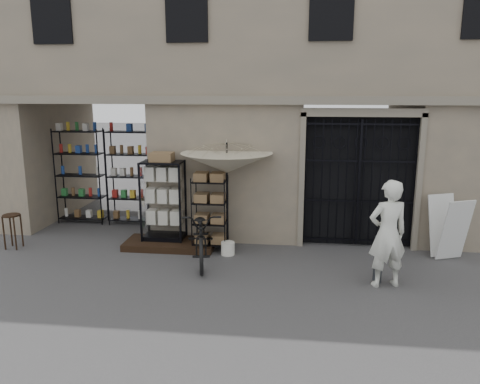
# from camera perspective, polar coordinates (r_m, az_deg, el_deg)

# --- Properties ---
(ground) EXTENTS (80.00, 80.00, 0.00)m
(ground) POSITION_cam_1_polar(r_m,az_deg,el_deg) (8.92, 4.12, -10.58)
(ground) COLOR #232326
(ground) RESTS_ON ground
(main_building) EXTENTS (14.00, 4.00, 9.00)m
(main_building) POSITION_cam_1_polar(r_m,az_deg,el_deg) (12.25, 5.40, 17.14)
(main_building) COLOR gray
(main_building) RESTS_ON ground
(shop_recess) EXTENTS (3.00, 1.70, 3.00)m
(shop_recess) POSITION_cam_1_polar(r_m,az_deg,el_deg) (12.18, -16.75, 2.54)
(shop_recess) COLOR black
(shop_recess) RESTS_ON ground
(shop_shelving) EXTENTS (2.70, 0.50, 2.50)m
(shop_shelving) POSITION_cam_1_polar(r_m,az_deg,el_deg) (12.70, -16.00, 1.82)
(shop_shelving) COLOR black
(shop_shelving) RESTS_ON ground
(iron_gate) EXTENTS (2.50, 0.21, 3.00)m
(iron_gate) POSITION_cam_1_polar(r_m,az_deg,el_deg) (10.76, 14.18, 1.43)
(iron_gate) COLOR black
(iron_gate) RESTS_ON ground
(step_platform) EXTENTS (2.00, 0.90, 0.15)m
(step_platform) POSITION_cam_1_polar(r_m,az_deg,el_deg) (10.69, -8.50, -6.30)
(step_platform) COLOR black
(step_platform) RESTS_ON ground
(display_cabinet) EXTENTS (0.98, 0.71, 1.93)m
(display_cabinet) POSITION_cam_1_polar(r_m,az_deg,el_deg) (10.63, -9.31, -1.52)
(display_cabinet) COLOR black
(display_cabinet) RESTS_ON step_platform
(wire_rack) EXTENTS (0.79, 0.62, 1.64)m
(wire_rack) POSITION_cam_1_polar(r_m,az_deg,el_deg) (10.26, -3.67, -2.73)
(wire_rack) COLOR black
(wire_rack) RESTS_ON ground
(market_umbrella) EXTENTS (2.12, 2.14, 2.84)m
(market_umbrella) POSITION_cam_1_polar(r_m,az_deg,el_deg) (10.11, -1.61, 4.24)
(market_umbrella) COLOR black
(market_umbrella) RESTS_ON ground
(white_bucket) EXTENTS (0.38, 0.38, 0.28)m
(white_bucket) POSITION_cam_1_polar(r_m,az_deg,el_deg) (10.11, -1.49, -6.88)
(white_bucket) COLOR white
(white_bucket) RESTS_ON ground
(bicycle) EXTENTS (0.97, 1.26, 2.15)m
(bicycle) POSITION_cam_1_polar(r_m,az_deg,el_deg) (9.80, -4.63, -8.42)
(bicycle) COLOR black
(bicycle) RESTS_ON ground
(wooden_stool) EXTENTS (0.42, 0.42, 0.78)m
(wooden_stool) POSITION_cam_1_polar(r_m,az_deg,el_deg) (11.59, -25.96, -4.23)
(wooden_stool) COLOR black
(wooden_stool) RESTS_ON ground
(steel_bollard) EXTENTS (0.20, 0.20, 0.88)m
(steel_bollard) POSITION_cam_1_polar(r_m,az_deg,el_deg) (8.99, 16.49, -7.88)
(steel_bollard) COLOR #44494F
(steel_bollard) RESTS_ON ground
(shopkeeper) EXTENTS (1.24, 2.08, 0.47)m
(shopkeeper) POSITION_cam_1_polar(r_m,az_deg,el_deg) (9.03, 17.15, -10.82)
(shopkeeper) COLOR silver
(shopkeeper) RESTS_ON ground
(easel_sign) EXTENTS (0.83, 0.88, 1.29)m
(easel_sign) POSITION_cam_1_polar(r_m,az_deg,el_deg) (10.67, 24.08, -3.97)
(easel_sign) COLOR silver
(easel_sign) RESTS_ON ground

